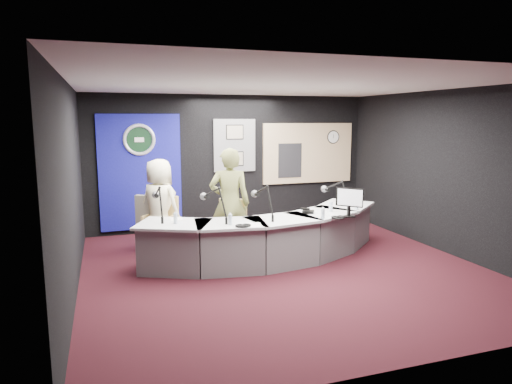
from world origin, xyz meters
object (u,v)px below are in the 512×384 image
object	(u,v)px
broadcast_desk	(269,237)
person_woman	(230,203)
armchair_right	(230,228)
armchair_left	(160,227)
person_man	(160,206)

from	to	relation	value
broadcast_desk	person_woman	bearing A→B (deg)	150.95
broadcast_desk	armchair_right	distance (m)	0.68
broadcast_desk	armchair_left	world-z (taller)	armchair_left
armchair_left	armchair_right	world-z (taller)	armchair_right
person_woman	armchair_right	bearing A→B (deg)	-162.53
armchair_left	person_woman	world-z (taller)	person_woman
person_man	person_woman	size ratio (longest dim) A/B	0.89
armchair_left	armchair_right	bearing A→B (deg)	3.16
broadcast_desk	armchair_right	size ratio (longest dim) A/B	4.43
person_woman	person_man	bearing A→B (deg)	-16.57
broadcast_desk	person_man	bearing A→B (deg)	147.67
armchair_left	person_man	size ratio (longest dim) A/B	0.54
armchair_right	broadcast_desk	bearing A→B (deg)	1.01
broadcast_desk	armchair_left	xyz separation A→B (m)	(-1.65, 1.04, 0.06)
broadcast_desk	armchair_left	bearing A→B (deg)	147.67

